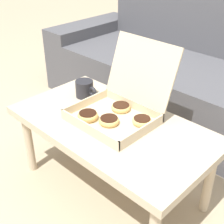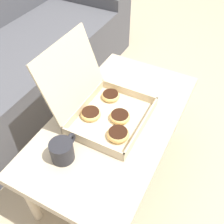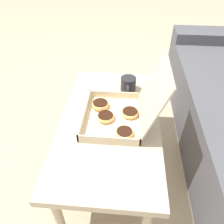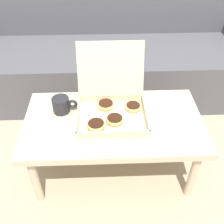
# 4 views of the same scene
# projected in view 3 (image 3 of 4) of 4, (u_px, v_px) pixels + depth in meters

# --- Properties ---
(ground_plane) EXTENTS (12.00, 12.00, 0.00)m
(ground_plane) POSITION_uv_depth(u_px,v_px,m) (130.00, 166.00, 1.45)
(ground_plane) COLOR tan
(coffee_table) EXTENTS (0.98, 0.54, 0.41)m
(coffee_table) POSITION_uv_depth(u_px,v_px,m) (110.00, 126.00, 1.22)
(coffee_table) COLOR #C6B293
(coffee_table) RESTS_ON ground_plane
(pastry_box) EXTENTS (0.37, 0.41, 0.34)m
(pastry_box) POSITION_uv_depth(u_px,v_px,m) (122.00, 111.00, 1.15)
(pastry_box) COLOR beige
(pastry_box) RESTS_ON coffee_table
(coffee_mug) EXTENTS (0.14, 0.10, 0.09)m
(coffee_mug) POSITION_uv_depth(u_px,v_px,m) (128.00, 84.00, 1.37)
(coffee_mug) COLOR #232328
(coffee_mug) RESTS_ON coffee_table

